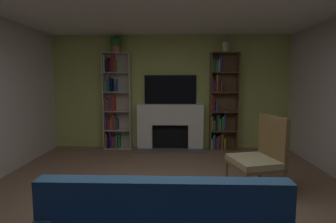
% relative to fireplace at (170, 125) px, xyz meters
% --- Properties ---
extents(ground_plane, '(7.81, 7.81, 0.00)m').
position_rel_fireplace_xyz_m(ground_plane, '(0.00, -3.13, -0.55)').
color(ground_plane, '#83644E').
extents(wall_back_accent, '(5.48, 0.06, 2.57)m').
position_rel_fireplace_xyz_m(wall_back_accent, '(0.00, 0.16, 0.74)').
color(wall_back_accent, '#B0C164').
rests_on(wall_back_accent, ground_plane).
extents(fireplace, '(1.58, 0.55, 1.02)m').
position_rel_fireplace_xyz_m(fireplace, '(0.00, 0.00, 0.00)').
color(fireplace, white).
rests_on(fireplace, ground_plane).
extents(tv, '(1.17, 0.06, 0.65)m').
position_rel_fireplace_xyz_m(tv, '(0.00, 0.10, 0.80)').
color(tv, black).
rests_on(tv, fireplace).
extents(bookshelf_left, '(0.61, 0.26, 2.17)m').
position_rel_fireplace_xyz_m(bookshelf_left, '(-1.27, 0.03, 0.47)').
color(bookshelf_left, beige).
rests_on(bookshelf_left, ground_plane).
extents(bookshelf_right, '(0.61, 0.29, 2.17)m').
position_rel_fireplace_xyz_m(bookshelf_right, '(1.13, 0.02, 0.45)').
color(bookshelf_right, brown).
rests_on(bookshelf_right, ground_plane).
extents(potted_plant, '(0.25, 0.25, 0.36)m').
position_rel_fireplace_xyz_m(potted_plant, '(-1.20, -0.02, 1.82)').
color(potted_plant, '#AE6E51').
rests_on(potted_plant, bookshelf_left).
extents(vase_with_flowers, '(0.15, 0.15, 0.37)m').
position_rel_fireplace_xyz_m(vase_with_flowers, '(1.20, -0.02, 1.74)').
color(vase_with_flowers, beige).
rests_on(vase_with_flowers, bookshelf_right).
extents(armchair, '(0.74, 0.76, 1.08)m').
position_rel_fireplace_xyz_m(armchair, '(1.31, -2.34, -0.02)').
color(armchair, brown).
rests_on(armchair, ground_plane).
extents(coffee_table, '(0.90, 0.49, 0.39)m').
position_rel_fireplace_xyz_m(coffee_table, '(0.03, -3.52, -0.21)').
color(coffee_table, '#826955').
rests_on(coffee_table, ground_plane).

